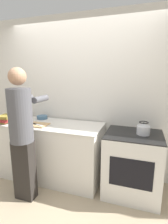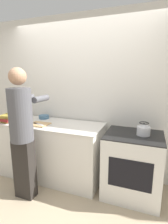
% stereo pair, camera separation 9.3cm
% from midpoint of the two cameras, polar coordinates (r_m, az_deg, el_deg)
% --- Properties ---
extents(ground_plane, '(12.00, 12.00, 0.00)m').
position_cam_midpoint_polar(ground_plane, '(2.78, -7.03, -24.79)').
color(ground_plane, tan).
extents(wall_back, '(8.00, 0.05, 2.60)m').
position_cam_midpoint_polar(wall_back, '(2.93, -1.42, 4.99)').
color(wall_back, silver).
rests_on(wall_back, ground_plane).
extents(counter, '(1.68, 0.70, 0.91)m').
position_cam_midpoint_polar(counter, '(2.98, -11.89, -12.11)').
color(counter, silver).
rests_on(counter, ground_plane).
extents(oven, '(0.75, 0.64, 0.89)m').
position_cam_midpoint_polar(oven, '(2.61, 14.42, -16.13)').
color(oven, silver).
rests_on(oven, ground_plane).
extents(person, '(0.34, 0.58, 1.75)m').
position_cam_midpoint_polar(person, '(2.40, -20.65, -5.58)').
color(person, '#282421').
rests_on(person, ground_plane).
extents(cutting_board, '(0.29, 0.25, 0.02)m').
position_cam_midpoint_polar(cutting_board, '(2.77, -15.72, -4.04)').
color(cutting_board, tan).
rests_on(cutting_board, counter).
extents(knife, '(0.22, 0.10, 0.01)m').
position_cam_midpoint_polar(knife, '(2.74, -16.07, -3.94)').
color(knife, silver).
rests_on(knife, cutting_board).
extents(kettle, '(0.17, 0.17, 0.17)m').
position_cam_midpoint_polar(kettle, '(2.43, 17.76, -5.35)').
color(kettle, silver).
rests_on(kettle, oven).
extents(bowl_prep, '(0.18, 0.18, 0.06)m').
position_cam_midpoint_polar(bowl_prep, '(3.14, -14.33, -1.67)').
color(bowl_prep, '#426684').
rests_on(bowl_prep, counter).
extents(canister_jar, '(0.14, 0.14, 0.17)m').
position_cam_midpoint_polar(canister_jar, '(3.23, -20.77, -0.70)').
color(canister_jar, '#4C4C51').
rests_on(canister_jar, counter).
extents(book_stack, '(0.24, 0.28, 0.12)m').
position_cam_midpoint_polar(book_stack, '(3.09, -24.83, -2.01)').
color(book_stack, olive).
rests_on(book_stack, counter).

